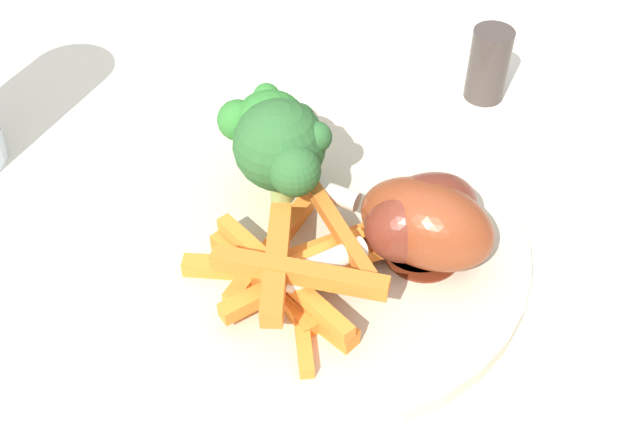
{
  "coord_description": "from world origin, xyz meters",
  "views": [
    {
      "loc": [
        0.03,
        0.35,
        1.1
      ],
      "look_at": [
        -0.01,
        0.04,
        0.78
      ],
      "focal_mm": 43.42,
      "sensor_mm": 36.0,
      "label": 1
    }
  ],
  "objects_px": {
    "dinner_plate": "(320,243)",
    "pepper_shaker": "(489,65)",
    "dining_table": "(296,322)",
    "broccoli_floret_middle": "(270,130)",
    "chicken_drumstick_near": "(414,221)",
    "chicken_drumstick_far": "(419,222)",
    "broccoli_floret_front": "(283,150)",
    "carrot_fries_pile": "(295,268)"
  },
  "relations": [
    {
      "from": "dinner_plate",
      "to": "pepper_shaker",
      "type": "height_order",
      "value": "pepper_shaker"
    },
    {
      "from": "dining_table",
      "to": "pepper_shaker",
      "type": "relative_size",
      "value": 21.76
    },
    {
      "from": "broccoli_floret_middle",
      "to": "pepper_shaker",
      "type": "height_order",
      "value": "broccoli_floret_middle"
    },
    {
      "from": "chicken_drumstick_near",
      "to": "chicken_drumstick_far",
      "type": "height_order",
      "value": "chicken_drumstick_far"
    },
    {
      "from": "dinner_plate",
      "to": "broccoli_floret_front",
      "type": "relative_size",
      "value": 3.46
    },
    {
      "from": "dinner_plate",
      "to": "pepper_shaker",
      "type": "xyz_separation_m",
      "value": [
        -0.14,
        -0.14,
        0.02
      ]
    },
    {
      "from": "broccoli_floret_middle",
      "to": "chicken_drumstick_far",
      "type": "height_order",
      "value": "broccoli_floret_middle"
    },
    {
      "from": "carrot_fries_pile",
      "to": "chicken_drumstick_near",
      "type": "xyz_separation_m",
      "value": [
        -0.07,
        -0.02,
        0.01
      ]
    },
    {
      "from": "dining_table",
      "to": "chicken_drumstick_near",
      "type": "height_order",
      "value": "chicken_drumstick_near"
    },
    {
      "from": "broccoli_floret_middle",
      "to": "carrot_fries_pile",
      "type": "relative_size",
      "value": 0.48
    },
    {
      "from": "broccoli_floret_front",
      "to": "dinner_plate",
      "type": "bearing_deg",
      "value": 120.32
    },
    {
      "from": "chicken_drumstick_near",
      "to": "pepper_shaker",
      "type": "relative_size",
      "value": 2.31
    },
    {
      "from": "chicken_drumstick_near",
      "to": "dining_table",
      "type": "bearing_deg",
      "value": -39.41
    },
    {
      "from": "broccoli_floret_front",
      "to": "pepper_shaker",
      "type": "height_order",
      "value": "broccoli_floret_front"
    },
    {
      "from": "dinner_plate",
      "to": "carrot_fries_pile",
      "type": "bearing_deg",
      "value": 60.36
    },
    {
      "from": "broccoli_floret_front",
      "to": "broccoli_floret_middle",
      "type": "relative_size",
      "value": 1.08
    },
    {
      "from": "carrot_fries_pile",
      "to": "pepper_shaker",
      "type": "xyz_separation_m",
      "value": [
        -0.16,
        -0.17,
        0.0
      ]
    },
    {
      "from": "carrot_fries_pile",
      "to": "chicken_drumstick_far",
      "type": "relative_size",
      "value": 1.12
    },
    {
      "from": "carrot_fries_pile",
      "to": "chicken_drumstick_near",
      "type": "bearing_deg",
      "value": -167.69
    },
    {
      "from": "pepper_shaker",
      "to": "carrot_fries_pile",
      "type": "bearing_deg",
      "value": 46.59
    },
    {
      "from": "broccoli_floret_middle",
      "to": "carrot_fries_pile",
      "type": "height_order",
      "value": "broccoli_floret_middle"
    },
    {
      "from": "broccoli_floret_front",
      "to": "carrot_fries_pile",
      "type": "bearing_deg",
      "value": 88.89
    },
    {
      "from": "dining_table",
      "to": "carrot_fries_pile",
      "type": "relative_size",
      "value": 8.62
    },
    {
      "from": "carrot_fries_pile",
      "to": "pepper_shaker",
      "type": "distance_m",
      "value": 0.24
    },
    {
      "from": "dinner_plate",
      "to": "chicken_drumstick_near",
      "type": "distance_m",
      "value": 0.06
    },
    {
      "from": "broccoli_floret_front",
      "to": "dining_table",
      "type": "bearing_deg",
      "value": -134.21
    },
    {
      "from": "dinner_plate",
      "to": "broccoli_floret_middle",
      "type": "xyz_separation_m",
      "value": [
        0.02,
        -0.05,
        0.05
      ]
    },
    {
      "from": "broccoli_floret_front",
      "to": "pepper_shaker",
      "type": "bearing_deg",
      "value": -146.18
    },
    {
      "from": "dinner_plate",
      "to": "broccoli_floret_middle",
      "type": "bearing_deg",
      "value": -65.46
    },
    {
      "from": "dining_table",
      "to": "pepper_shaker",
      "type": "height_order",
      "value": "pepper_shaker"
    },
    {
      "from": "broccoli_floret_middle",
      "to": "chicken_drumstick_near",
      "type": "height_order",
      "value": "broccoli_floret_middle"
    },
    {
      "from": "dinner_plate",
      "to": "chicken_drumstick_far",
      "type": "relative_size",
      "value": 2.0
    },
    {
      "from": "dinner_plate",
      "to": "broccoli_floret_front",
      "type": "height_order",
      "value": "broccoli_floret_front"
    },
    {
      "from": "chicken_drumstick_near",
      "to": "dinner_plate",
      "type": "bearing_deg",
      "value": -19.22
    },
    {
      "from": "broccoli_floret_front",
      "to": "pepper_shaker",
      "type": "xyz_separation_m",
      "value": [
        -0.16,
        -0.11,
        -0.03
      ]
    },
    {
      "from": "pepper_shaker",
      "to": "chicken_drumstick_near",
      "type": "bearing_deg",
      "value": 59.54
    },
    {
      "from": "dinner_plate",
      "to": "broccoli_floret_middle",
      "type": "height_order",
      "value": "broccoli_floret_middle"
    },
    {
      "from": "broccoli_floret_middle",
      "to": "pepper_shaker",
      "type": "xyz_separation_m",
      "value": [
        -0.17,
        -0.09,
        -0.03
      ]
    },
    {
      "from": "dining_table",
      "to": "chicken_drumstick_far",
      "type": "xyz_separation_m",
      "value": [
        -0.07,
        0.06,
        0.16
      ]
    },
    {
      "from": "dinner_plate",
      "to": "chicken_drumstick_far",
      "type": "xyz_separation_m",
      "value": [
        -0.05,
        0.02,
        0.03
      ]
    },
    {
      "from": "carrot_fries_pile",
      "to": "broccoli_floret_front",
      "type": "bearing_deg",
      "value": -91.11
    },
    {
      "from": "dinner_plate",
      "to": "chicken_drumstick_near",
      "type": "height_order",
      "value": "chicken_drumstick_near"
    }
  ]
}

